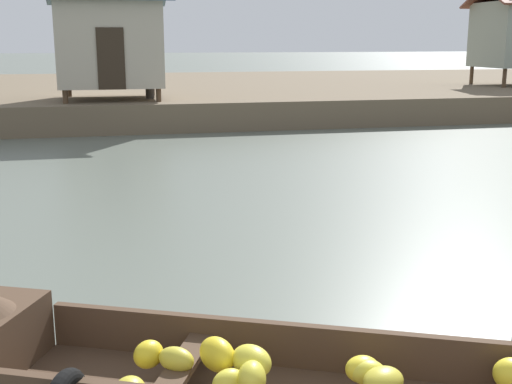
% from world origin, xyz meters
% --- Properties ---
extents(ground_plane, '(300.00, 300.00, 0.00)m').
position_xyz_m(ground_plane, '(0.00, 10.00, 0.00)').
color(ground_plane, '#596056').
extents(riverbank_strip, '(160.00, 20.00, 0.88)m').
position_xyz_m(riverbank_strip, '(0.00, 28.98, 0.44)').
color(riverbank_strip, brown).
rests_on(riverbank_strip, ground).
extents(stilt_house_left, '(3.85, 3.44, 3.82)m').
position_xyz_m(stilt_house_left, '(-0.23, 21.17, 2.73)').
color(stilt_house_left, '#4C3826').
rests_on(stilt_house_left, riverbank_strip).
extents(vendor_person, '(0.44, 0.44, 1.66)m').
position_xyz_m(vendor_person, '(0.98, 21.18, 1.81)').
color(vendor_person, '#332D28').
rests_on(vendor_person, riverbank_strip).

